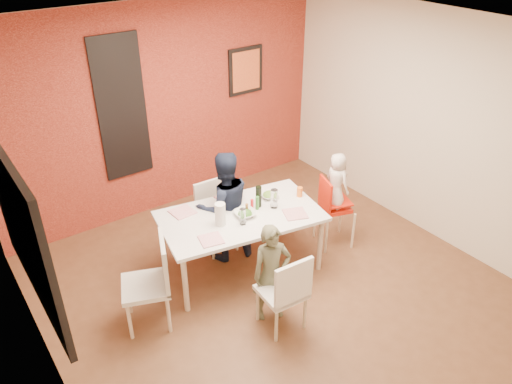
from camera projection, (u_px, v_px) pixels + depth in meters
ground at (272, 286)px, 5.45m from camera, size 4.50×4.50×0.00m
ceiling at (277, 34)px, 4.09m from camera, size 4.50×4.50×0.02m
wall_back at (167, 109)px, 6.35m from camera, size 4.50×0.02×2.70m
wall_front at (488, 314)px, 3.20m from camera, size 4.50×0.02×2.70m
wall_left at (30, 264)px, 3.64m from camera, size 0.02×4.50×2.70m
wall_right at (425, 125)px, 5.91m from camera, size 0.02×4.50×2.70m
brick_accent_wall at (167, 110)px, 6.34m from camera, size 4.50×0.02×2.70m
picture_window_frame at (21, 227)px, 3.69m from camera, size 0.05×1.70×1.30m
picture_window_pane at (23, 227)px, 3.70m from camera, size 0.02×1.55×1.15m
glassblock_strip at (122, 109)px, 5.95m from camera, size 0.55×0.03×1.70m
glassblock_surround at (122, 109)px, 5.95m from camera, size 0.60×0.03×1.76m
art_print_frame at (246, 71)px, 6.78m from camera, size 0.54×0.03×0.64m
art_print_canvas at (246, 71)px, 6.77m from camera, size 0.44×0.01×0.54m
dining_table at (241, 220)px, 5.41m from camera, size 1.87×1.25×0.72m
chair_near at (286, 290)px, 4.67m from camera, size 0.43×0.43×0.88m
chair_far at (214, 212)px, 5.88m from camera, size 0.41×0.41×0.85m
chair_left at (154, 278)px, 4.74m from camera, size 0.58×0.58×0.96m
high_chair at (332, 205)px, 5.88m from camera, size 0.47×0.47×0.90m
child_near at (272, 273)px, 4.82m from camera, size 0.45×0.36×1.06m
child_far at (224, 207)px, 5.61m from camera, size 0.74×0.64×1.33m
toddler at (337, 181)px, 5.72m from camera, size 0.22×0.33×0.68m
plate_near_left at (211, 240)px, 4.97m from camera, size 0.27×0.27×0.01m
plate_far_mid at (228, 197)px, 5.69m from camera, size 0.29×0.29×0.01m
plate_near_right at (295, 214)px, 5.38m from camera, size 0.30×0.30×0.01m
plate_far_left at (182, 212)px, 5.41m from camera, size 0.25×0.25×0.01m
salad_bowl_a at (245, 214)px, 5.34m from camera, size 0.25×0.25×0.06m
salad_bowl_b at (269, 195)px, 5.68m from camera, size 0.24×0.24×0.05m
wine_bottle at (259, 197)px, 5.47m from camera, size 0.07×0.07×0.25m
wine_glass_a at (243, 217)px, 5.17m from camera, size 0.06×0.06×0.19m
wine_glass_b at (274, 199)px, 5.45m from camera, size 0.08×0.08×0.22m
paper_towel_roll at (220, 214)px, 5.15m from camera, size 0.11×0.11×0.25m
condiment_red at (252, 205)px, 5.43m from camera, size 0.03×0.03×0.13m
condiment_green at (257, 203)px, 5.44m from camera, size 0.04×0.04×0.16m
condiment_brown at (247, 209)px, 5.36m from camera, size 0.03×0.03×0.13m
sippy_cup at (300, 192)px, 5.69m from camera, size 0.07×0.07×0.11m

